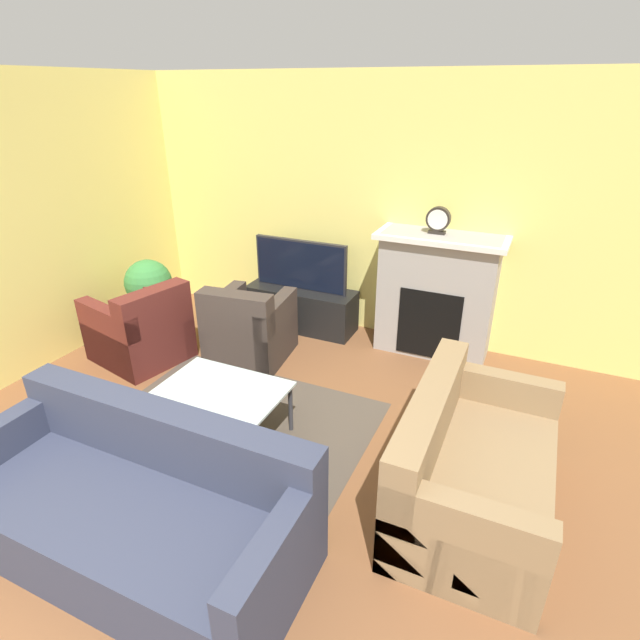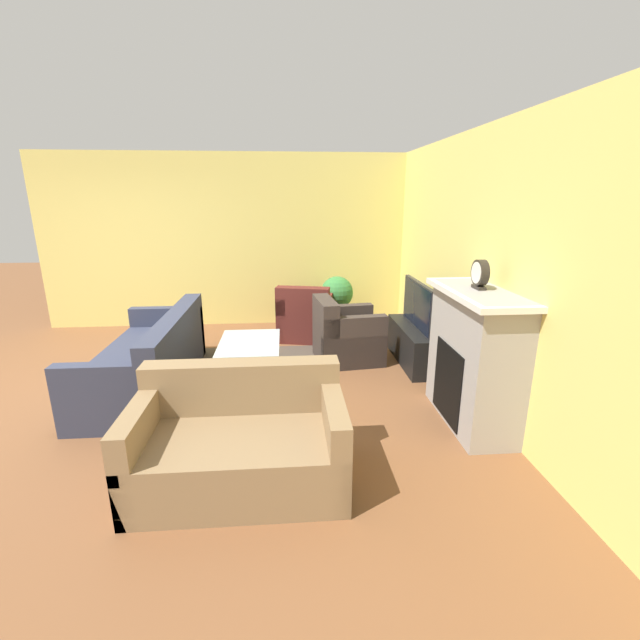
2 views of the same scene
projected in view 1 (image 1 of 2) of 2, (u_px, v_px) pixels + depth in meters
wall_back at (357, 210)px, 5.30m from camera, size 7.93×0.06×2.70m
wall_left at (13, 233)px, 4.48m from camera, size 0.06×7.22×2.70m
area_rug at (229, 433)px, 4.03m from camera, size 2.16×1.88×0.00m
fireplace at (436, 293)px, 5.02m from camera, size 1.24×0.51×1.26m
tv_stand at (302, 308)px, 5.70m from camera, size 1.24×0.43×0.47m
tv at (301, 265)px, 5.48m from camera, size 1.08×0.05×0.57m
couch_sectional at (136, 510)px, 2.93m from camera, size 2.11×0.91×0.82m
couch_loveseat at (470, 470)px, 3.23m from camera, size 0.88×1.50×0.82m
armchair_by_window at (141, 332)px, 5.01m from camera, size 0.99×0.92×0.82m
armchair_accent at (249, 332)px, 5.01m from camera, size 0.81×0.88×0.82m
coffee_table at (221, 394)px, 3.82m from camera, size 0.96×0.68×0.44m
potted_plant at (149, 288)px, 5.42m from camera, size 0.50×0.50×0.86m
mantel_clock at (438, 220)px, 4.73m from camera, size 0.23×0.07×0.26m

